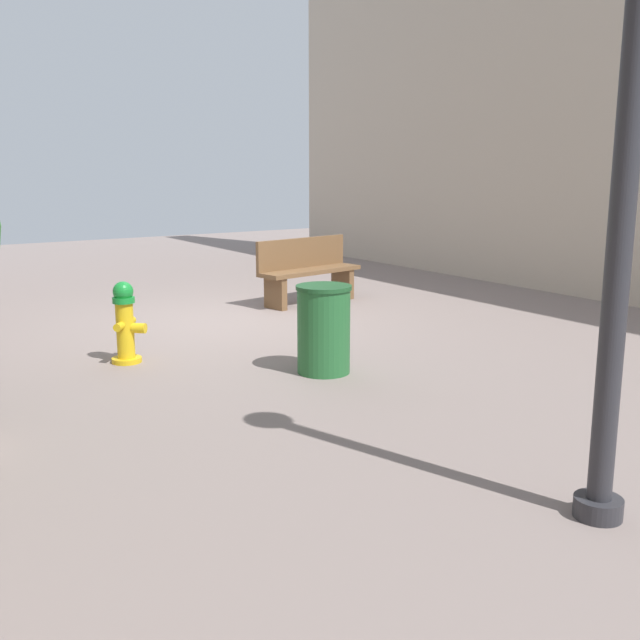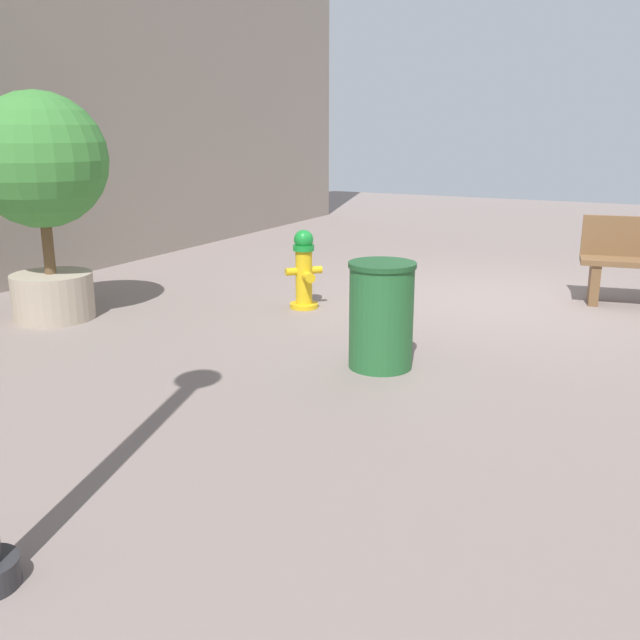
{
  "view_description": "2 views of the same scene",
  "coord_description": "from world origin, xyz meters",
  "px_view_note": "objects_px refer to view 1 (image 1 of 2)",
  "views": [
    {
      "loc": [
        4.24,
        8.64,
        2.0
      ],
      "look_at": [
        0.33,
        2.72,
        0.52
      ],
      "focal_mm": 41.74,
      "sensor_mm": 36.0,
      "label": 1
    },
    {
      "loc": [
        -1.78,
        7.9,
        1.9
      ],
      "look_at": [
        0.77,
        2.95,
        0.38
      ],
      "focal_mm": 40.01,
      "sensor_mm": 36.0,
      "label": 2
    }
  ],
  "objects_px": {
    "trash_bin": "(324,329)",
    "fire_hydrant": "(125,322)",
    "bench_near": "(307,269)",
    "street_lamp": "(633,79)"
  },
  "relations": [
    {
      "from": "street_lamp",
      "to": "trash_bin",
      "type": "relative_size",
      "value": 4.53
    },
    {
      "from": "fire_hydrant",
      "to": "trash_bin",
      "type": "bearing_deg",
      "value": 135.98
    },
    {
      "from": "fire_hydrant",
      "to": "bench_near",
      "type": "bearing_deg",
      "value": -151.33
    },
    {
      "from": "bench_near",
      "to": "street_lamp",
      "type": "height_order",
      "value": "street_lamp"
    },
    {
      "from": "bench_near",
      "to": "trash_bin",
      "type": "height_order",
      "value": "bench_near"
    },
    {
      "from": "fire_hydrant",
      "to": "bench_near",
      "type": "relative_size",
      "value": 0.49
    },
    {
      "from": "fire_hydrant",
      "to": "trash_bin",
      "type": "distance_m",
      "value": 2.07
    },
    {
      "from": "trash_bin",
      "to": "fire_hydrant",
      "type": "bearing_deg",
      "value": -44.02
    },
    {
      "from": "trash_bin",
      "to": "bench_near",
      "type": "bearing_deg",
      "value": -120.09
    },
    {
      "from": "fire_hydrant",
      "to": "bench_near",
      "type": "xyz_separation_m",
      "value": [
        -3.39,
        -1.86,
        0.07
      ]
    }
  ]
}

